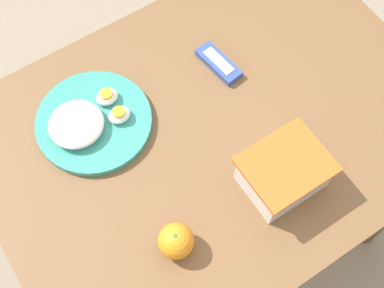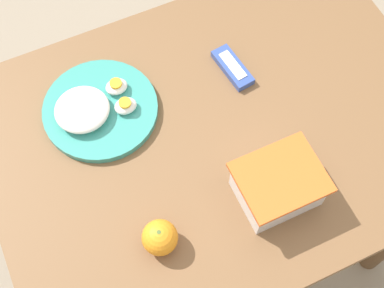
{
  "view_description": "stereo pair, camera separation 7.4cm",
  "coord_description": "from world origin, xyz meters",
  "px_view_note": "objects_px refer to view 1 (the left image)",
  "views": [
    {
      "loc": [
        0.35,
        0.44,
        1.8
      ],
      "look_at": [
        0.08,
        0.02,
        0.8
      ],
      "focal_mm": 50.0,
      "sensor_mm": 36.0,
      "label": 1
    },
    {
      "loc": [
        0.28,
        0.47,
        1.8
      ],
      "look_at": [
        0.08,
        0.02,
        0.8
      ],
      "focal_mm": 50.0,
      "sensor_mm": 36.0,
      "label": 2
    }
  ],
  "objects_px": {
    "rice_plate": "(90,122)",
    "orange_fruit": "(176,241)",
    "candy_bar": "(219,63)",
    "food_container": "(283,174)"
  },
  "relations": [
    {
      "from": "orange_fruit",
      "to": "candy_bar",
      "type": "relative_size",
      "value": 0.58
    },
    {
      "from": "food_container",
      "to": "candy_bar",
      "type": "relative_size",
      "value": 1.36
    },
    {
      "from": "food_container",
      "to": "orange_fruit",
      "type": "height_order",
      "value": "food_container"
    },
    {
      "from": "rice_plate",
      "to": "orange_fruit",
      "type": "bearing_deg",
      "value": 91.82
    },
    {
      "from": "food_container",
      "to": "rice_plate",
      "type": "xyz_separation_m",
      "value": [
        0.27,
        -0.34,
        -0.02
      ]
    },
    {
      "from": "food_container",
      "to": "orange_fruit",
      "type": "relative_size",
      "value": 2.35
    },
    {
      "from": "candy_bar",
      "to": "rice_plate",
      "type": "bearing_deg",
      "value": -4.05
    },
    {
      "from": "orange_fruit",
      "to": "rice_plate",
      "type": "bearing_deg",
      "value": -88.18
    },
    {
      "from": "rice_plate",
      "to": "candy_bar",
      "type": "height_order",
      "value": "rice_plate"
    },
    {
      "from": "orange_fruit",
      "to": "candy_bar",
      "type": "bearing_deg",
      "value": -135.51
    }
  ]
}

